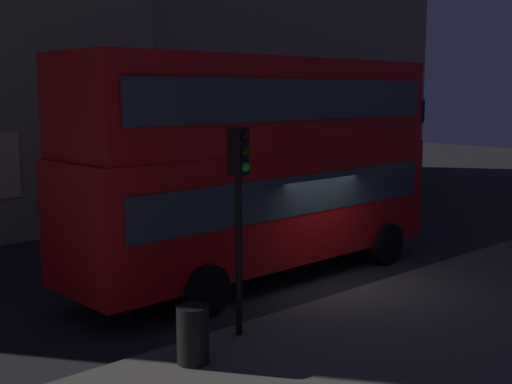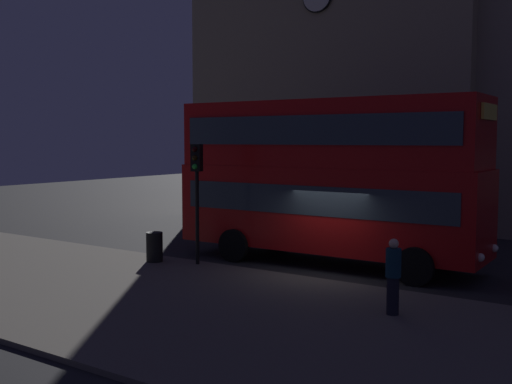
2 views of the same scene
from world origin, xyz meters
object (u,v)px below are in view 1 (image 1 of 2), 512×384
Objects in this scene: traffic_light_far_side at (418,132)px; double_decker_bus at (260,157)px; traffic_light_near_kerb at (239,187)px; litter_bin at (193,335)px.

double_decker_bus is at bearing 5.89° from traffic_light_far_side.
traffic_light_near_kerb reaches higher than litter_bin.
double_decker_bus is 6.06m from litter_bin.
double_decker_bus is 10.66× the size of litter_bin.
traffic_light_near_kerb is 14.58m from traffic_light_far_side.
traffic_light_far_side is 16.24m from litter_bin.
double_decker_bus reaches higher than traffic_light_near_kerb.
traffic_light_far_side is (13.55, 5.37, 0.18)m from traffic_light_near_kerb.
double_decker_bus reaches higher than traffic_light_far_side.
litter_bin is at bearing -176.54° from traffic_light_near_kerb.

